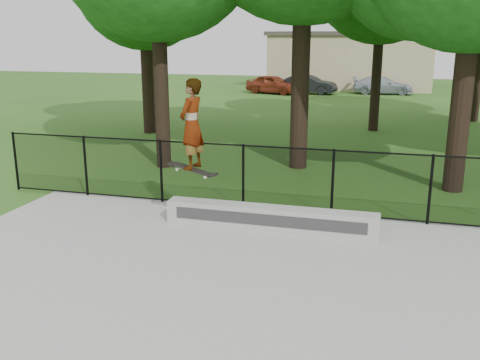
{
  "coord_description": "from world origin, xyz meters",
  "views": [
    {
      "loc": [
        1.03,
        -5.35,
        3.84
      ],
      "look_at": [
        -1.61,
        4.2,
        1.2
      ],
      "focal_mm": 40.0,
      "sensor_mm": 36.0,
      "label": 1
    }
  ],
  "objects": [
    {
      "name": "car_a",
      "position": [
        -6.88,
        32.08,
        0.66
      ],
      "size": [
        4.16,
        2.73,
        1.32
      ],
      "primitive_type": "imported",
      "rotation": [
        0.0,
        0.0,
        1.24
      ],
      "color": "maroon",
      "rests_on": "ground"
    },
    {
      "name": "chainlink_fence",
      "position": [
        0.0,
        5.9,
        0.81
      ],
      "size": [
        16.06,
        0.06,
        1.5
      ],
      "color": "black",
      "rests_on": "concrete_slab"
    },
    {
      "name": "distant_building",
      "position": [
        -2.0,
        38.0,
        2.16
      ],
      "size": [
        12.4,
        6.4,
        4.3
      ],
      "color": "#C1B587",
      "rests_on": "ground"
    },
    {
      "name": "skater_airborne",
      "position": [
        -2.68,
        4.49,
        2.16
      ],
      "size": [
        0.82,
        0.72,
        1.98
      ],
      "color": "black",
      "rests_on": "ground"
    },
    {
      "name": "car_c",
      "position": [
        0.61,
        33.88,
        0.6
      ],
      "size": [
        3.9,
        1.91,
        1.2
      ],
      "primitive_type": "imported",
      "rotation": [
        0.0,
        0.0,
        1.63
      ],
      "color": "#9DAAB2",
      "rests_on": "ground"
    },
    {
      "name": "car_b",
      "position": [
        -4.49,
        32.67,
        0.66
      ],
      "size": [
        3.78,
        1.92,
        1.31
      ],
      "primitive_type": "imported",
      "rotation": [
        0.0,
        0.0,
        1.42
      ],
      "color": "black",
      "rests_on": "ground"
    },
    {
      "name": "grind_ledge",
      "position": [
        -1.11,
        4.7,
        0.3
      ],
      "size": [
        4.32,
        0.4,
        0.49
      ],
      "primitive_type": "cube",
      "color": "#A3A39E",
      "rests_on": "concrete_slab"
    }
  ]
}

